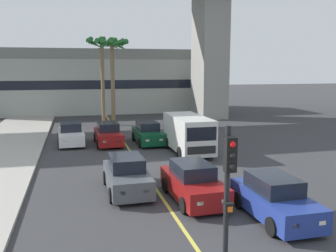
{
  "coord_description": "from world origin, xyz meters",
  "views": [
    {
      "loc": [
        -3.43,
        0.27,
        5.44
      ],
      "look_at": [
        0.0,
        14.0,
        3.22
      ],
      "focal_mm": 40.23,
      "sensor_mm": 36.0,
      "label": 1
    }
  ],
  "objects_px": {
    "delivery_van": "(188,133)",
    "palm_tree_near_median": "(102,54)",
    "car_queue_third": "(108,134)",
    "car_queue_front": "(127,175)",
    "car_queue_sixth": "(193,183)",
    "car_queue_second": "(148,134)",
    "car_queue_fourth": "(71,134)",
    "car_queue_fifth": "(275,199)",
    "palm_tree_mid_median": "(112,54)",
    "traffic_light_median_near": "(228,194)"
  },
  "relations": [
    {
      "from": "car_queue_front",
      "to": "car_queue_sixth",
      "type": "xyz_separation_m",
      "value": [
        2.5,
        -1.76,
        0.0
      ]
    },
    {
      "from": "delivery_van",
      "to": "car_queue_fourth",
      "type": "bearing_deg",
      "value": 147.85
    },
    {
      "from": "car_queue_front",
      "to": "car_queue_fifth",
      "type": "distance_m",
      "value": 6.43
    },
    {
      "from": "car_queue_third",
      "to": "palm_tree_near_median",
      "type": "height_order",
      "value": "palm_tree_near_median"
    },
    {
      "from": "palm_tree_mid_median",
      "to": "car_queue_fifth",
      "type": "bearing_deg",
      "value": -78.78
    },
    {
      "from": "car_queue_front",
      "to": "delivery_van",
      "type": "bearing_deg",
      "value": 53.65
    },
    {
      "from": "delivery_van",
      "to": "car_queue_second",
      "type": "bearing_deg",
      "value": 118.44
    },
    {
      "from": "car_queue_fifth",
      "to": "delivery_van",
      "type": "height_order",
      "value": "delivery_van"
    },
    {
      "from": "car_queue_fifth",
      "to": "car_queue_second",
      "type": "bearing_deg",
      "value": 97.28
    },
    {
      "from": "car_queue_fifth",
      "to": "palm_tree_near_median",
      "type": "relative_size",
      "value": 0.5
    },
    {
      "from": "traffic_light_median_near",
      "to": "palm_tree_mid_median",
      "type": "xyz_separation_m",
      "value": [
        -0.1,
        23.55,
        3.76
      ]
    },
    {
      "from": "car_queue_front",
      "to": "car_queue_fourth",
      "type": "distance_m",
      "value": 11.43
    },
    {
      "from": "car_queue_sixth",
      "to": "delivery_van",
      "type": "xyz_separation_m",
      "value": [
        2.35,
        8.35,
        0.57
      ]
    },
    {
      "from": "car_queue_fourth",
      "to": "car_queue_fifth",
      "type": "xyz_separation_m",
      "value": [
        7.21,
        -15.47,
        0.0
      ]
    },
    {
      "from": "car_queue_front",
      "to": "car_queue_sixth",
      "type": "distance_m",
      "value": 3.06
    },
    {
      "from": "car_queue_fourth",
      "to": "car_queue_fifth",
      "type": "relative_size",
      "value": 1.01
    },
    {
      "from": "car_queue_fifth",
      "to": "car_queue_sixth",
      "type": "xyz_separation_m",
      "value": [
        -2.27,
        2.54,
        0.0
      ]
    },
    {
      "from": "car_queue_second",
      "to": "palm_tree_near_median",
      "type": "bearing_deg",
      "value": 103.49
    },
    {
      "from": "car_queue_front",
      "to": "delivery_van",
      "type": "xyz_separation_m",
      "value": [
        4.85,
        6.59,
        0.57
      ]
    },
    {
      "from": "car_queue_fifth",
      "to": "car_queue_third",
      "type": "bearing_deg",
      "value": 107.47
    },
    {
      "from": "car_queue_third",
      "to": "car_queue_sixth",
      "type": "height_order",
      "value": "same"
    },
    {
      "from": "car_queue_fifth",
      "to": "traffic_light_median_near",
      "type": "distance_m",
      "value": 6.07
    },
    {
      "from": "palm_tree_mid_median",
      "to": "car_queue_third",
      "type": "bearing_deg",
      "value": -100.75
    },
    {
      "from": "car_queue_front",
      "to": "delivery_van",
      "type": "relative_size",
      "value": 0.78
    },
    {
      "from": "palm_tree_near_median",
      "to": "palm_tree_mid_median",
      "type": "bearing_deg",
      "value": -85.35
    },
    {
      "from": "car_queue_fourth",
      "to": "palm_tree_mid_median",
      "type": "height_order",
      "value": "palm_tree_mid_median"
    },
    {
      "from": "car_queue_second",
      "to": "palm_tree_mid_median",
      "type": "distance_m",
      "value": 7.71
    },
    {
      "from": "car_queue_front",
      "to": "car_queue_second",
      "type": "bearing_deg",
      "value": 73.91
    },
    {
      "from": "delivery_van",
      "to": "palm_tree_near_median",
      "type": "height_order",
      "value": "palm_tree_near_median"
    },
    {
      "from": "delivery_van",
      "to": "car_queue_front",
      "type": "bearing_deg",
      "value": -126.35
    },
    {
      "from": "car_queue_sixth",
      "to": "palm_tree_mid_median",
      "type": "height_order",
      "value": "palm_tree_mid_median"
    },
    {
      "from": "car_queue_second",
      "to": "car_queue_third",
      "type": "height_order",
      "value": "same"
    },
    {
      "from": "car_queue_third",
      "to": "car_queue_sixth",
      "type": "relative_size",
      "value": 1.0
    },
    {
      "from": "car_queue_second",
      "to": "delivery_van",
      "type": "distance_m",
      "value": 4.08
    },
    {
      "from": "traffic_light_median_near",
      "to": "palm_tree_mid_median",
      "type": "distance_m",
      "value": 23.85
    },
    {
      "from": "car_queue_third",
      "to": "car_queue_sixth",
      "type": "bearing_deg",
      "value": -79.01
    },
    {
      "from": "car_queue_sixth",
      "to": "palm_tree_mid_median",
      "type": "distance_m",
      "value": 17.68
    },
    {
      "from": "delivery_van",
      "to": "palm_tree_mid_median",
      "type": "distance_m",
      "value": 10.53
    },
    {
      "from": "car_queue_front",
      "to": "car_queue_fifth",
      "type": "height_order",
      "value": "same"
    },
    {
      "from": "car_queue_fourth",
      "to": "palm_tree_near_median",
      "type": "xyz_separation_m",
      "value": [
        2.97,
        8.92,
        5.95
      ]
    },
    {
      "from": "car_queue_fourth",
      "to": "delivery_van",
      "type": "bearing_deg",
      "value": -32.15
    },
    {
      "from": "car_queue_third",
      "to": "delivery_van",
      "type": "distance_m",
      "value": 6.14
    },
    {
      "from": "car_queue_front",
      "to": "car_queue_fifth",
      "type": "xyz_separation_m",
      "value": [
        4.77,
        -4.31,
        0.0
      ]
    },
    {
      "from": "car_queue_fourth",
      "to": "delivery_van",
      "type": "height_order",
      "value": "delivery_van"
    },
    {
      "from": "car_queue_sixth",
      "to": "palm_tree_near_median",
      "type": "bearing_deg",
      "value": 95.12
    },
    {
      "from": "car_queue_front",
      "to": "car_queue_sixth",
      "type": "height_order",
      "value": "same"
    },
    {
      "from": "traffic_light_median_near",
      "to": "car_queue_fourth",
      "type": "bearing_deg",
      "value": 99.99
    },
    {
      "from": "car_queue_front",
      "to": "car_queue_fifth",
      "type": "relative_size",
      "value": 1.0
    },
    {
      "from": "car_queue_third",
      "to": "palm_tree_near_median",
      "type": "distance_m",
      "value": 11.32
    },
    {
      "from": "car_queue_fourth",
      "to": "palm_tree_near_median",
      "type": "height_order",
      "value": "palm_tree_near_median"
    }
  ]
}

